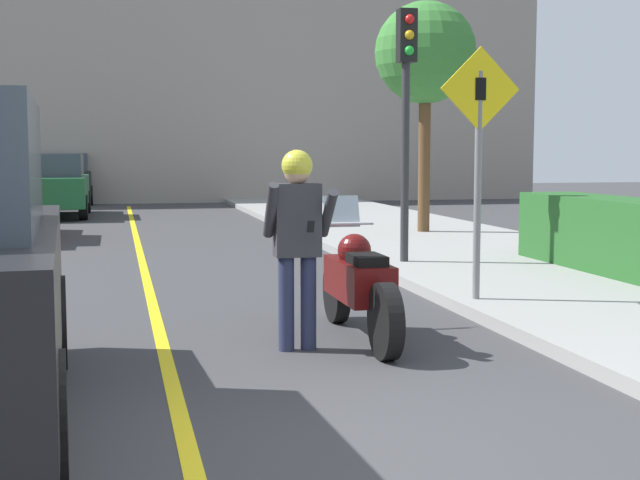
# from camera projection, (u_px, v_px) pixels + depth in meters

# --- Properties ---
(ground_plane) EXTENTS (80.00, 80.00, 0.00)m
(ground_plane) POSITION_uv_depth(u_px,v_px,m) (299.00, 461.00, 5.07)
(ground_plane) COLOR #38383A
(road_center_line) EXTENTS (0.12, 36.00, 0.01)m
(road_center_line) POSITION_uv_depth(u_px,v_px,m) (151.00, 297.00, 10.76)
(road_center_line) COLOR yellow
(road_center_line) RESTS_ON ground
(building_backdrop) EXTENTS (28.00, 1.20, 9.20)m
(building_backdrop) POSITION_uv_depth(u_px,v_px,m) (143.00, 66.00, 29.82)
(building_backdrop) COLOR gray
(building_backdrop) RESTS_ON ground
(motorcycle) EXTENTS (0.62, 2.37, 1.31)m
(motorcycle) POSITION_uv_depth(u_px,v_px,m) (358.00, 284.00, 8.32)
(motorcycle) COLOR black
(motorcycle) RESTS_ON ground
(person_biker) EXTENTS (0.59, 0.48, 1.77)m
(person_biker) POSITION_uv_depth(u_px,v_px,m) (297.00, 228.00, 7.78)
(person_biker) COLOR #282D4C
(person_biker) RESTS_ON ground
(crossing_sign) EXTENTS (0.91, 0.08, 2.74)m
(crossing_sign) POSITION_uv_depth(u_px,v_px,m) (479.00, 149.00, 9.66)
(crossing_sign) COLOR slate
(crossing_sign) RESTS_ON sidewalk_curb
(traffic_light) EXTENTS (0.26, 0.30, 3.66)m
(traffic_light) POSITION_uv_depth(u_px,v_px,m) (406.00, 87.00, 12.89)
(traffic_light) COLOR #2D2D30
(traffic_light) RESTS_ON sidewalk_curb
(street_tree) EXTENTS (2.02, 2.02, 4.58)m
(street_tree) POSITION_uv_depth(u_px,v_px,m) (425.00, 55.00, 17.69)
(street_tree) COLOR brown
(street_tree) RESTS_ON sidewalk_curb
(parked_car_green) EXTENTS (1.88, 4.20, 1.68)m
(parked_car_green) POSITION_uv_depth(u_px,v_px,m) (52.00, 185.00, 23.64)
(parked_car_green) COLOR black
(parked_car_green) RESTS_ON ground
(parked_car_black) EXTENTS (1.88, 4.20, 1.68)m
(parked_car_black) POSITION_uv_depth(u_px,v_px,m) (64.00, 178.00, 29.78)
(parked_car_black) COLOR black
(parked_car_black) RESTS_ON ground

